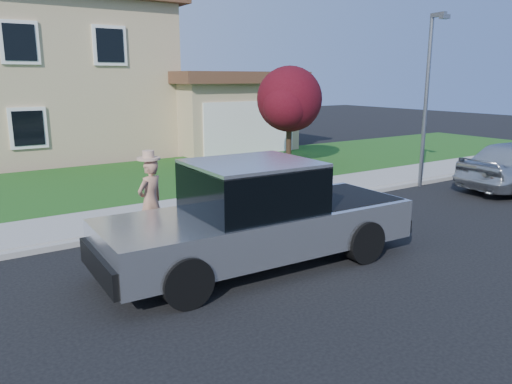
% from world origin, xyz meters
% --- Properties ---
extents(ground, '(80.00, 80.00, 0.00)m').
position_xyz_m(ground, '(0.00, 0.00, 0.00)').
color(ground, black).
rests_on(ground, ground).
extents(curb, '(40.00, 0.20, 0.12)m').
position_xyz_m(curb, '(1.00, 2.90, 0.06)').
color(curb, gray).
rests_on(curb, ground).
extents(sidewalk, '(40.00, 2.00, 0.15)m').
position_xyz_m(sidewalk, '(1.00, 4.00, 0.07)').
color(sidewalk, gray).
rests_on(sidewalk, ground).
extents(lawn, '(40.00, 7.00, 0.10)m').
position_xyz_m(lawn, '(1.00, 8.50, 0.05)').
color(lawn, '#144716').
rests_on(lawn, ground).
extents(house, '(14.00, 11.30, 6.85)m').
position_xyz_m(house, '(1.31, 16.38, 3.17)').
color(house, tan).
rests_on(house, ground).
extents(pickup_truck, '(6.02, 2.40, 1.95)m').
position_xyz_m(pickup_truck, '(-0.53, -0.07, 0.91)').
color(pickup_truck, black).
rests_on(pickup_truck, ground).
extents(woman, '(0.76, 0.65, 1.95)m').
position_xyz_m(woman, '(-1.66, 2.25, 0.92)').
color(woman, tan).
rests_on(woman, ground).
extents(ornamental_tree, '(2.72, 2.45, 3.74)m').
position_xyz_m(ornamental_tree, '(6.25, 7.83, 2.49)').
color(ornamental_tree, black).
rests_on(ornamental_tree, lawn).
extents(trash_bin, '(0.80, 0.84, 0.95)m').
position_xyz_m(trash_bin, '(2.64, 4.32, 0.63)').
color(trash_bin, '#103A15').
rests_on(trash_bin, sidewalk).
extents(street_lamp, '(0.32, 0.69, 5.25)m').
position_xyz_m(street_lamp, '(7.61, 2.69, 3.00)').
color(street_lamp, slate).
rests_on(street_lamp, ground).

